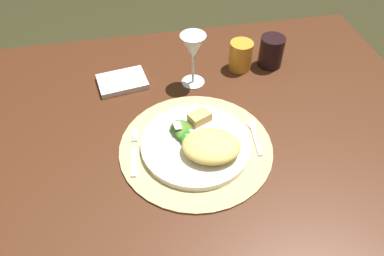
# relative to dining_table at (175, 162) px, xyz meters

# --- Properties ---
(dining_table) EXTENTS (1.41, 0.98, 0.76)m
(dining_table) POSITION_rel_dining_table_xyz_m (0.00, 0.00, 0.00)
(dining_table) COLOR #462312
(dining_table) RESTS_ON ground
(placemat) EXTENTS (0.38, 0.38, 0.01)m
(placemat) POSITION_rel_dining_table_xyz_m (0.05, -0.05, 0.11)
(placemat) COLOR tan
(placemat) RESTS_ON dining_table
(dinner_plate) EXTENTS (0.27, 0.27, 0.02)m
(dinner_plate) POSITION_rel_dining_table_xyz_m (0.05, -0.05, 0.12)
(dinner_plate) COLOR #EEE5CF
(dinner_plate) RESTS_ON placemat
(pasta_serving) EXTENTS (0.16, 0.14, 0.04)m
(pasta_serving) POSITION_rel_dining_table_xyz_m (0.08, -0.09, 0.15)
(pasta_serving) COLOR #EBC761
(pasta_serving) RESTS_ON dinner_plate
(salad_greens) EXTENTS (0.08, 0.10, 0.03)m
(salad_greens) POSITION_rel_dining_table_xyz_m (0.02, -0.02, 0.14)
(salad_greens) COLOR #40652C
(salad_greens) RESTS_ON dinner_plate
(bread_piece) EXTENTS (0.06, 0.06, 0.02)m
(bread_piece) POSITION_rel_dining_table_xyz_m (0.07, 0.02, 0.14)
(bread_piece) COLOR tan
(bread_piece) RESTS_ON dinner_plate
(fork) EXTENTS (0.03, 0.15, 0.00)m
(fork) POSITION_rel_dining_table_xyz_m (-0.10, -0.05, 0.12)
(fork) COLOR silver
(fork) RESTS_ON placemat
(spoon) EXTENTS (0.03, 0.13, 0.01)m
(spoon) POSITION_rel_dining_table_xyz_m (0.20, -0.03, 0.12)
(spoon) COLOR silver
(spoon) RESTS_ON placemat
(napkin) EXTENTS (0.15, 0.12, 0.02)m
(napkin) POSITION_rel_dining_table_xyz_m (-0.11, 0.23, 0.12)
(napkin) COLOR white
(napkin) RESTS_ON dining_table
(wine_glass) EXTENTS (0.07, 0.07, 0.16)m
(wine_glass) POSITION_rel_dining_table_xyz_m (0.09, 0.20, 0.22)
(wine_glass) COLOR silver
(wine_glass) RESTS_ON dining_table
(amber_tumbler) EXTENTS (0.07, 0.07, 0.09)m
(amber_tumbler) POSITION_rel_dining_table_xyz_m (0.25, 0.24, 0.15)
(amber_tumbler) COLOR orange
(amber_tumbler) RESTS_ON dining_table
(dark_tumbler) EXTENTS (0.07, 0.07, 0.09)m
(dark_tumbler) POSITION_rel_dining_table_xyz_m (0.34, 0.24, 0.16)
(dark_tumbler) COLOR black
(dark_tumbler) RESTS_ON dining_table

